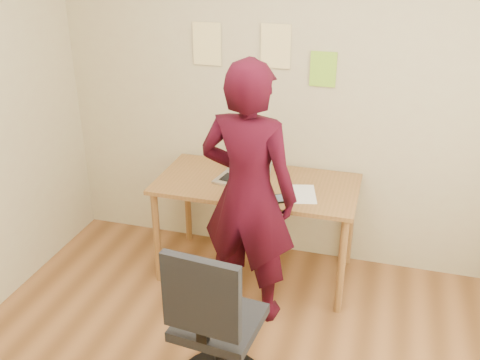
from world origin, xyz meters
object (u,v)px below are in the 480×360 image
(laptop, at_px, (244,172))
(person, at_px, (248,195))
(desk, at_px, (257,193))
(office_chair, at_px, (215,334))
(phone, at_px, (280,199))

(laptop, distance_m, person, 0.50)
(desk, xyz_separation_m, office_chair, (0.09, -1.20, -0.24))
(phone, xyz_separation_m, person, (-0.16, -0.22, 0.11))
(laptop, relative_size, office_chair, 0.40)
(desk, height_order, phone, phone)
(desk, xyz_separation_m, laptop, (-0.10, 0.03, 0.14))
(desk, height_order, person, person)
(phone, relative_size, office_chair, 0.14)
(desk, bearing_deg, phone, -44.72)
(laptop, bearing_deg, office_chair, -71.41)
(laptop, height_order, person, person)
(desk, distance_m, office_chair, 1.22)
(desk, xyz_separation_m, person, (0.06, -0.43, 0.20))
(person, bearing_deg, office_chair, 99.23)
(phone, bearing_deg, person, -154.04)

